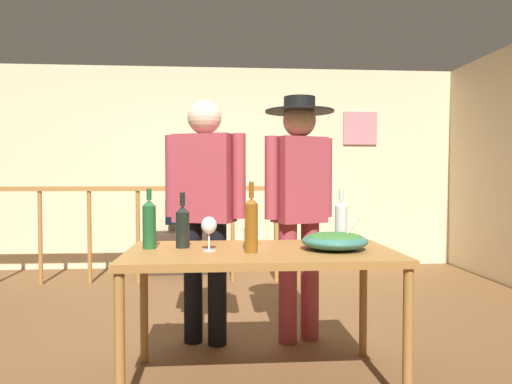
# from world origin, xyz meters

# --- Properties ---
(ground_plane) EXTENTS (8.17, 8.17, 0.00)m
(ground_plane) POSITION_xyz_m (0.00, 0.00, 0.00)
(ground_plane) COLOR brown
(back_wall) EXTENTS (6.29, 0.10, 2.54)m
(back_wall) POSITION_xyz_m (0.00, 2.72, 1.27)
(back_wall) COLOR beige
(back_wall) RESTS_ON ground_plane
(framed_picture) EXTENTS (0.44, 0.03, 0.43)m
(framed_picture) POSITION_xyz_m (1.88, 2.66, 1.79)
(framed_picture) COLOR #B97A83
(stair_railing) EXTENTS (3.69, 0.10, 1.10)m
(stair_railing) POSITION_xyz_m (-0.59, 1.81, 0.69)
(stair_railing) COLOR #9E6B33
(stair_railing) RESTS_ON ground_plane
(tv_console) EXTENTS (0.90, 0.40, 0.48)m
(tv_console) POSITION_xyz_m (-0.35, 2.37, 0.24)
(tv_console) COLOR #38281E
(tv_console) RESTS_ON ground_plane
(flat_screen_tv) EXTENTS (0.50, 0.12, 0.39)m
(flat_screen_tv) POSITION_xyz_m (-0.35, 2.34, 0.72)
(flat_screen_tv) COLOR black
(flat_screen_tv) RESTS_ON tv_console
(serving_table) EXTENTS (1.48, 0.81, 0.75)m
(serving_table) POSITION_xyz_m (0.28, -0.78, 0.68)
(serving_table) COLOR #9E6B33
(serving_table) RESTS_ON ground_plane
(salad_bowl) EXTENTS (0.37, 0.37, 0.19)m
(salad_bowl) POSITION_xyz_m (0.69, -0.81, 0.81)
(salad_bowl) COLOR #337060
(salad_bowl) RESTS_ON serving_table
(wine_glass) EXTENTS (0.09, 0.09, 0.19)m
(wine_glass) POSITION_xyz_m (-0.01, -0.79, 0.89)
(wine_glass) COLOR silver
(wine_glass) RESTS_ON serving_table
(wine_bottle_green) EXTENTS (0.07, 0.07, 0.34)m
(wine_bottle_green) POSITION_xyz_m (-0.35, -0.68, 0.90)
(wine_bottle_green) COLOR #1E5628
(wine_bottle_green) RESTS_ON serving_table
(wine_bottle_amber) EXTENTS (0.07, 0.07, 0.38)m
(wine_bottle_amber) POSITION_xyz_m (0.22, -0.87, 0.91)
(wine_bottle_amber) COLOR brown
(wine_bottle_amber) RESTS_ON serving_table
(wine_bottle_clear) EXTENTS (0.08, 0.08, 0.33)m
(wine_bottle_clear) POSITION_xyz_m (0.80, -0.54, 0.89)
(wine_bottle_clear) COLOR silver
(wine_bottle_clear) RESTS_ON serving_table
(wine_bottle_dark) EXTENTS (0.08, 0.08, 0.32)m
(wine_bottle_dark) POSITION_xyz_m (-0.16, -0.67, 0.88)
(wine_bottle_dark) COLOR black
(wine_bottle_dark) RESTS_ON serving_table
(mug_white) EXTENTS (0.11, 0.07, 0.11)m
(mug_white) POSITION_xyz_m (0.23, -0.60, 0.81)
(mug_white) COLOR white
(mug_white) RESTS_ON serving_table
(person_standing_left) EXTENTS (0.56, 0.35, 1.68)m
(person_standing_left) POSITION_xyz_m (-0.05, -0.12, 1.00)
(person_standing_left) COLOR black
(person_standing_left) RESTS_ON ground_plane
(person_standing_right) EXTENTS (0.50, 0.48, 1.71)m
(person_standing_right) POSITION_xyz_m (0.61, -0.12, 1.03)
(person_standing_right) COLOR #9E3842
(person_standing_right) RESTS_ON ground_plane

